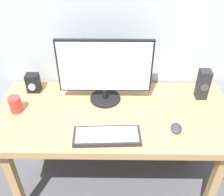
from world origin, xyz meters
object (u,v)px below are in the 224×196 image
Objects in this scene: keyboard_primary at (108,136)px; speaker_right at (204,84)px; mouse at (177,128)px; audio_controller at (34,83)px; desk at (115,121)px; monitor at (105,70)px; coffee_mug at (16,104)px.

keyboard_primary is 1.86× the size of speaker_right.
audio_controller is at bearing 166.75° from mouse.
desk is at bearing -22.01° from audio_controller.
coffee_mug is (-0.58, -0.14, -0.18)m from monitor.
mouse is 0.67× the size of audio_controller.
mouse is at bearing -124.49° from speaker_right.
mouse is (0.42, 0.07, 0.00)m from keyboard_primary.
audio_controller reaches higher than keyboard_primary.
monitor is 0.58m from mouse.
speaker_right reaches higher than coffee_mug.
monitor reaches higher than coffee_mug.
speaker_right is 1.19m from audio_controller.
desk is 2.52× the size of monitor.
speaker_right is at bearing 64.53° from mouse.
monitor is 2.86× the size of speaker_right.
audio_controller is (-1.18, 0.06, -0.04)m from speaker_right.
audio_controller is 1.26× the size of coffee_mug.
desk is 14.13× the size of coffee_mug.
monitor reaches higher than audio_controller.
speaker_right reaches higher than audio_controller.
desk is 0.35m from monitor.
monitor is at bearing 13.70° from coffee_mug.
mouse is (0.38, -0.16, 0.09)m from desk.
coffee_mug is (-1.02, 0.17, 0.04)m from mouse.
monitor is 6.67× the size of mouse.
audio_controller is (-0.52, 0.08, -0.16)m from monitor.
speaker_right reaches higher than mouse.
keyboard_primary is 0.71m from audio_controller.
monitor is 1.54× the size of keyboard_primary.
mouse is 0.84× the size of coffee_mug.
monitor reaches higher than keyboard_primary.
desk is at bearing 166.35° from mouse.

